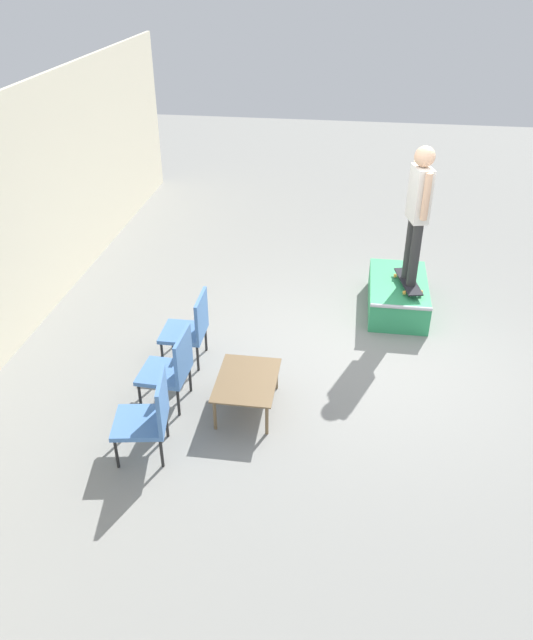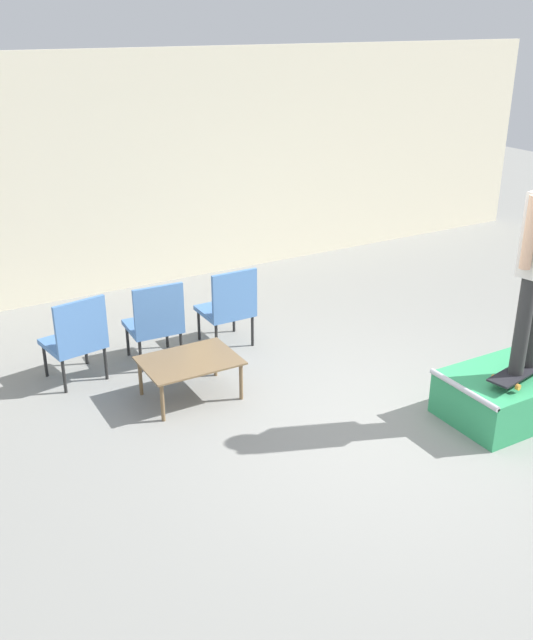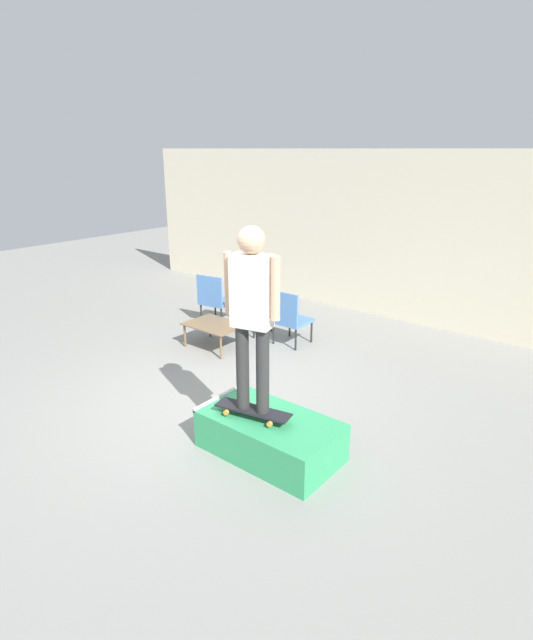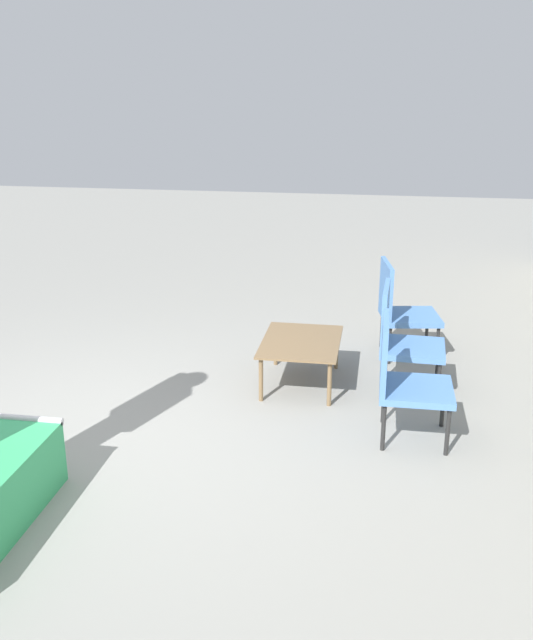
# 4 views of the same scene
# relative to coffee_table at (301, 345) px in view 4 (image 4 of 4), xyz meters

# --- Properties ---
(ground_plane) EXTENTS (24.00, 24.00, 0.00)m
(ground_plane) POSITION_rel_coffee_table_xyz_m (1.29, -1.29, -0.35)
(ground_plane) COLOR gray
(coffee_table) EXTENTS (0.89, 0.66, 0.39)m
(coffee_table) POSITION_rel_coffee_table_xyz_m (0.00, 0.00, 0.00)
(coffee_table) COLOR brown
(coffee_table) RESTS_ON ground_plane
(patio_chair_left) EXTENTS (0.60, 0.60, 0.90)m
(patio_chair_left) POSITION_rel_coffee_table_xyz_m (-0.82, 0.83, 0.13)
(patio_chair_left) COLOR black
(patio_chair_left) RESTS_ON ground_plane
(patio_chair_center) EXTENTS (0.54, 0.54, 0.90)m
(patio_chair_center) POSITION_rel_coffee_table_xyz_m (-0.00, 0.83, 0.13)
(patio_chair_center) COLOR black
(patio_chair_center) RESTS_ON ground_plane
(patio_chair_right) EXTENTS (0.52, 0.52, 0.90)m
(patio_chair_right) POSITION_rel_coffee_table_xyz_m (0.84, 0.83, 0.13)
(patio_chair_right) COLOR black
(patio_chair_right) RESTS_ON ground_plane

